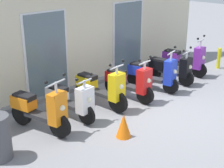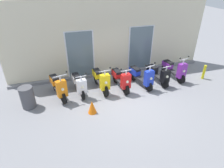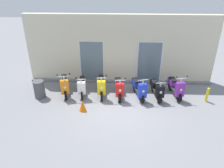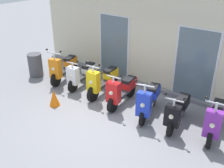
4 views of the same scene
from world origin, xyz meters
The scene contains 11 objects.
ground_plane centered at (0.00, 0.00, 0.00)m, with size 40.00×40.00×0.00m, color gray.
storefront_facade centered at (0.00, 2.82, 1.75)m, with size 9.79×0.50×3.62m.
scooter_orange centered at (-2.70, 1.20, 0.51)m, with size 0.75×1.59×1.33m.
scooter_white centered at (-1.86, 1.27, 0.47)m, with size 0.54×1.52×1.16m.
scooter_yellow centered at (-0.91, 1.24, 0.50)m, with size 0.55×1.68×1.28m.
scooter_red centered at (-0.04, 1.10, 0.47)m, with size 0.53×1.57×1.23m.
scooter_blue centered at (0.92, 1.06, 0.50)m, with size 0.73×1.54×1.30m.
scooter_black centered at (1.77, 1.12, 0.45)m, with size 0.59×1.52×1.14m.
scooter_purple centered at (2.70, 1.24, 0.49)m, with size 0.63×1.55×1.31m.
traffic_cone centered at (-1.61, -0.21, 0.26)m, with size 0.32×0.32×0.52m, color orange.
trash_bin centered at (-3.86, 0.85, 0.43)m, with size 0.51×0.51×0.87m, color #4C4C51.
Camera 4 is at (4.00, -4.60, 4.11)m, focal length 41.99 mm.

